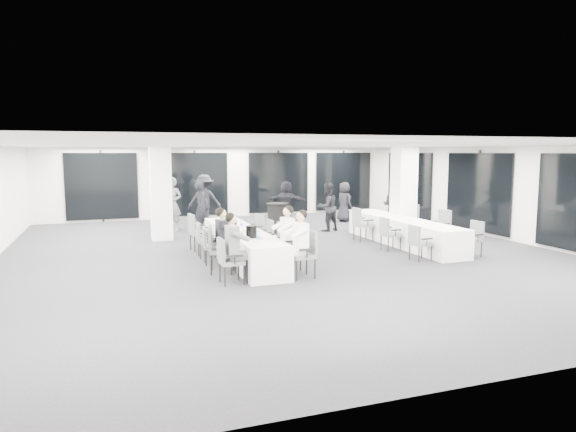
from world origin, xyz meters
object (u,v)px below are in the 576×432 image
at_px(chair_main_left_second, 217,246).
at_px(chair_main_right_fourth, 266,234).
at_px(banquet_table_main, 242,245).
at_px(chair_side_right_mid, 440,226).
at_px(chair_main_left_near, 228,258).
at_px(chair_side_left_mid, 388,232).
at_px(ice_bucket_near, 251,232).
at_px(standing_guest_g, 172,201).
at_px(chair_main_left_mid, 210,243).
at_px(standing_guest_f, 286,198).
at_px(chair_main_right_near, 305,251).
at_px(standing_guest_b, 327,204).
at_px(standing_guest_h, 394,202).
at_px(chair_main_left_far, 197,230).
at_px(standing_guest_a, 201,203).
at_px(chair_main_left_fourth, 203,238).
at_px(chair_side_right_far, 409,219).
at_px(chair_side_left_near, 418,241).
at_px(chair_side_right_near, 473,236).
at_px(ice_bucket_far, 233,220).
at_px(standing_guest_e, 344,199).
at_px(chair_main_right_mid, 278,239).
at_px(standing_guest_c, 204,197).
at_px(cocktail_table, 277,218).
at_px(chair_side_left_far, 361,222).

height_order(chair_main_left_second, chair_main_right_fourth, chair_main_left_second).
height_order(banquet_table_main, chair_side_right_mid, chair_side_right_mid).
height_order(chair_main_left_near, chair_side_left_mid, chair_main_left_near).
bearing_deg(ice_bucket_near, standing_guest_g, 98.28).
height_order(chair_main_left_mid, chair_side_left_mid, chair_side_left_mid).
xyz_separation_m(chair_side_left_mid, standing_guest_f, (-0.70, 6.34, 0.38)).
xyz_separation_m(chair_main_right_near, standing_guest_g, (-1.87, 7.42, 0.45)).
relative_size(standing_guest_b, standing_guest_h, 0.99).
distance_m(chair_main_left_far, standing_guest_h, 7.14).
bearing_deg(standing_guest_a, standing_guest_g, 100.20).
xyz_separation_m(chair_main_left_fourth, chair_main_right_near, (1.66, -2.75, 0.06)).
bearing_deg(chair_side_right_far, chair_side_left_near, 153.65).
xyz_separation_m(chair_main_left_second, standing_guest_h, (6.96, 4.27, 0.34)).
xyz_separation_m(chair_main_left_far, chair_side_right_near, (6.52, -3.02, -0.06)).
height_order(chair_side_left_near, chair_side_right_far, chair_side_right_far).
xyz_separation_m(chair_side_left_mid, ice_bucket_far, (-4.01, 1.08, 0.36)).
relative_size(standing_guest_e, standing_guest_f, 0.96).
height_order(chair_main_right_mid, ice_bucket_near, ice_bucket_near).
bearing_deg(chair_main_right_fourth, banquet_table_main, 128.50).
height_order(chair_main_left_near, standing_guest_e, standing_guest_e).
xyz_separation_m(chair_side_right_near, standing_guest_c, (-5.45, 7.77, 0.53)).
bearing_deg(chair_main_right_near, chair_side_right_near, -85.28).
relative_size(standing_guest_a, ice_bucket_far, 7.74).
xyz_separation_m(chair_main_left_far, standing_guest_e, (6.23, 3.92, 0.28)).
xyz_separation_m(cocktail_table, chair_side_right_mid, (3.59, -3.68, 0.09)).
bearing_deg(chair_main_right_fourth, chair_side_left_mid, -104.03).
relative_size(chair_main_right_fourth, chair_side_left_near, 1.00).
relative_size(chair_side_left_mid, standing_guest_c, 0.43).
relative_size(cocktail_table, chair_main_left_fourth, 1.12).
xyz_separation_m(banquet_table_main, standing_guest_g, (-1.03, 5.28, 0.65)).
height_order(chair_main_right_near, chair_side_right_mid, chair_side_right_mid).
xyz_separation_m(banquet_table_main, chair_main_left_fourth, (-0.83, 0.61, 0.13)).
xyz_separation_m(chair_side_left_mid, chair_side_right_mid, (1.67, 0.04, 0.08)).
height_order(cocktail_table, chair_side_left_mid, cocktail_table).
distance_m(chair_main_right_fourth, chair_side_right_far, 4.94).
bearing_deg(chair_side_left_mid, chair_side_right_far, 132.93).
xyz_separation_m(cocktail_table, standing_guest_e, (3.29, 1.87, 0.34)).
height_order(chair_main_left_near, chair_side_right_far, chair_side_right_far).
relative_size(chair_main_left_second, ice_bucket_near, 3.74).
xyz_separation_m(chair_main_right_mid, chair_main_right_fourth, (-0.00, 0.96, -0.03)).
bearing_deg(ice_bucket_near, chair_side_left_near, -4.05).
xyz_separation_m(banquet_table_main, ice_bucket_far, (0.02, 0.99, 0.50)).
bearing_deg(chair_side_left_mid, chair_main_left_second, -78.83).
height_order(banquet_table_main, standing_guest_f, standing_guest_f).
bearing_deg(standing_guest_h, standing_guest_e, -17.27).
xyz_separation_m(chair_side_left_far, standing_guest_c, (-3.78, 4.84, 0.47)).
xyz_separation_m(cocktail_table, ice_bucket_far, (-2.09, -2.63, 0.37)).
relative_size(chair_main_left_second, standing_guest_b, 0.56).
bearing_deg(ice_bucket_far, chair_main_left_near, -105.23).
relative_size(banquet_table_main, standing_guest_h, 2.69).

